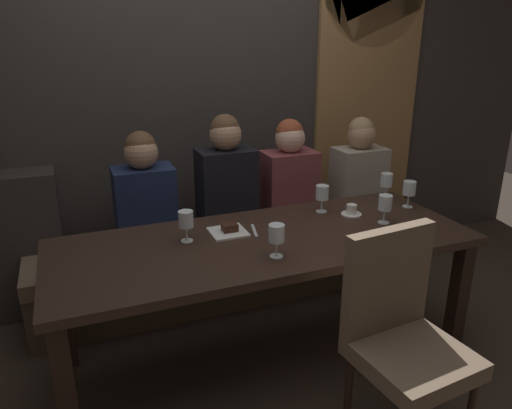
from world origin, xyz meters
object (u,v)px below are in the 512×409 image
(diner_redhead, at_px, (145,197))
(wine_glass_near_left, at_px, (385,204))
(chair_near_side, at_px, (401,328))
(espresso_cup, at_px, (352,211))
(diner_bearded, at_px, (226,183))
(wine_glass_end_left, at_px, (386,181))
(dining_table, at_px, (265,253))
(wine_glass_center_back, at_px, (322,193))
(diner_far_end, at_px, (289,178))
(diner_near_end, at_px, (359,173))
(fork_on_table, at_px, (254,230))
(dessert_plate, at_px, (229,230))
(wine_glass_end_right, at_px, (409,189))
(banquette_bench, at_px, (225,269))
(wine_glass_near_right, at_px, (186,220))
(wine_glass_center_front, at_px, (277,235))

(diner_redhead, bearing_deg, wine_glass_near_left, -31.66)
(chair_near_side, xyz_separation_m, espresso_cup, (0.27, 0.85, 0.21))
(diner_bearded, height_order, wine_glass_end_left, diner_bearded)
(diner_bearded, bearing_deg, espresso_cup, -42.87)
(dining_table, height_order, diner_bearded, diner_bearded)
(espresso_cup, bearing_deg, wine_glass_center_back, 141.07)
(diner_far_end, height_order, diner_near_end, diner_far_end)
(diner_bearded, height_order, fork_on_table, diner_bearded)
(dessert_plate, xyz_separation_m, fork_on_table, (0.14, -0.03, -0.01))
(wine_glass_end_right, bearing_deg, dessert_plate, 179.09)
(espresso_cup, bearing_deg, banquette_bench, 136.87)
(banquette_bench, distance_m, fork_on_table, 0.78)
(wine_glass_end_left, height_order, espresso_cup, wine_glass_end_left)
(diner_bearded, relative_size, wine_glass_near_right, 5.10)
(dessert_plate, bearing_deg, diner_far_end, 42.66)
(wine_glass_near_right, xyz_separation_m, wine_glass_end_left, (1.37, 0.20, -0.00))
(diner_redhead, distance_m, wine_glass_end_left, 1.53)
(banquette_bench, xyz_separation_m, diner_near_end, (1.02, 0.00, 0.58))
(wine_glass_end_right, bearing_deg, wine_glass_end_left, 96.76)
(banquette_bench, distance_m, wine_glass_near_left, 1.20)
(chair_near_side, distance_m, dessert_plate, 1.01)
(diner_near_end, distance_m, wine_glass_center_front, 1.41)
(diner_near_end, distance_m, wine_glass_end_left, 0.39)
(chair_near_side, distance_m, wine_glass_center_front, 0.69)
(chair_near_side, height_order, wine_glass_near_right, chair_near_side)
(wine_glass_end_left, height_order, wine_glass_near_left, same)
(espresso_cup, xyz_separation_m, fork_on_table, (-0.62, -0.02, -0.02))
(wine_glass_center_front, height_order, espresso_cup, wine_glass_center_front)
(dining_table, bearing_deg, wine_glass_near_left, -3.73)
(wine_glass_center_front, bearing_deg, wine_glass_near_right, 136.36)
(wine_glass_end_left, bearing_deg, diner_far_end, 141.01)
(diner_near_end, xyz_separation_m, wine_glass_end_right, (-0.02, -0.58, 0.05))
(banquette_bench, distance_m, diner_near_end, 1.18)
(diner_near_end, xyz_separation_m, wine_glass_near_left, (-0.32, -0.75, 0.05))
(diner_redhead, xyz_separation_m, espresso_cup, (1.11, -0.57, -0.04))
(diner_bearded, relative_size, diner_near_end, 1.11)
(chair_near_side, xyz_separation_m, dessert_plate, (-0.49, 0.86, 0.20))
(diner_redhead, height_order, fork_on_table, diner_redhead)
(diner_near_end, bearing_deg, espresso_cup, -126.15)
(wine_glass_center_front, bearing_deg, diner_near_end, 41.11)
(chair_near_side, xyz_separation_m, diner_bearded, (-0.32, 1.40, 0.29))
(diner_redhead, xyz_separation_m, wine_glass_center_front, (0.47, -0.92, 0.04))
(chair_near_side, xyz_separation_m, wine_glass_center_front, (-0.37, 0.50, 0.29))
(diner_bearded, distance_m, wine_glass_end_right, 1.14)
(diner_near_end, bearing_deg, banquette_bench, -179.91)
(fork_on_table, bearing_deg, banquette_bench, 101.83)
(espresso_cup, bearing_deg, dining_table, -167.81)
(diner_far_end, relative_size, wine_glass_center_front, 4.70)
(wine_glass_end_right, relative_size, espresso_cup, 1.37)
(diner_far_end, bearing_deg, chair_near_side, -95.86)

